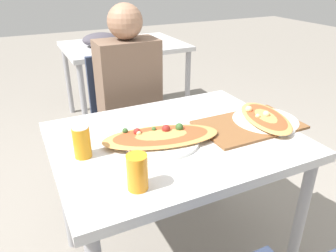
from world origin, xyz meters
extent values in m
cube|color=silver|center=(0.00, 0.00, 0.72)|extent=(1.02, 0.80, 0.04)
cylinder|color=#99999E|center=(0.46, -0.34, 0.35)|extent=(0.05, 0.05, 0.70)
cylinder|color=#99999E|center=(-0.46, 0.34, 0.35)|extent=(0.05, 0.05, 0.70)
cylinder|color=#99999E|center=(0.46, 0.34, 0.35)|extent=(0.05, 0.05, 0.70)
cube|color=#2D3851|center=(0.02, 0.66, 0.45)|extent=(0.40, 0.40, 0.04)
cube|color=#2D3851|center=(0.02, 0.84, 0.69)|extent=(0.38, 0.03, 0.45)
cylinder|color=#38383D|center=(0.19, 0.49, 0.21)|extent=(0.03, 0.03, 0.43)
cylinder|color=#38383D|center=(-0.15, 0.49, 0.21)|extent=(0.03, 0.03, 0.43)
cylinder|color=#38383D|center=(0.19, 0.83, 0.21)|extent=(0.03, 0.03, 0.43)
cylinder|color=#38383D|center=(-0.15, 0.83, 0.21)|extent=(0.03, 0.03, 0.43)
cylinder|color=#2D2D38|center=(0.09, 0.55, 0.23)|extent=(0.10, 0.10, 0.47)
cylinder|color=#2D2D38|center=(-0.06, 0.55, 0.23)|extent=(0.10, 0.10, 0.47)
cube|color=brown|center=(0.02, 0.63, 0.75)|extent=(0.35, 0.20, 0.57)
sphere|color=#997056|center=(0.02, 0.63, 1.13)|extent=(0.19, 0.19, 0.19)
cylinder|color=white|center=(-0.07, -0.02, 0.75)|extent=(0.32, 0.32, 0.01)
ellipsoid|color=tan|center=(-0.07, -0.02, 0.76)|extent=(0.52, 0.30, 0.02)
ellipsoid|color=#C14C28|center=(-0.07, -0.02, 0.77)|extent=(0.43, 0.25, 0.01)
sphere|color=beige|center=(-0.15, 0.03, 0.78)|extent=(0.02, 0.02, 0.02)
sphere|color=#335928|center=(0.02, 0.00, 0.78)|extent=(0.04, 0.04, 0.04)
sphere|color=maroon|center=(-0.16, 0.04, 0.78)|extent=(0.03, 0.03, 0.03)
sphere|color=#335928|center=(-0.08, 0.04, 0.78)|extent=(0.02, 0.02, 0.02)
sphere|color=maroon|center=(-0.04, 0.01, 0.78)|extent=(0.04, 0.04, 0.04)
sphere|color=#335928|center=(-0.20, 0.07, 0.78)|extent=(0.02, 0.02, 0.02)
cylinder|color=orange|center=(-0.39, 0.01, 0.80)|extent=(0.07, 0.07, 0.12)
cylinder|color=silver|center=(-0.39, 0.01, 0.86)|extent=(0.06, 0.06, 0.00)
cylinder|color=orange|center=(-0.27, -0.27, 0.80)|extent=(0.07, 0.07, 0.12)
cube|color=brown|center=(0.35, -0.06, 0.75)|extent=(0.46, 0.28, 0.01)
cylinder|color=white|center=(0.44, -0.06, 0.75)|extent=(0.30, 0.30, 0.01)
ellipsoid|color=tan|center=(0.44, -0.06, 0.76)|extent=(0.28, 0.41, 0.02)
ellipsoid|color=#C14C28|center=(0.44, -0.06, 0.77)|extent=(0.23, 0.33, 0.01)
sphere|color=beige|center=(0.41, 0.03, 0.78)|extent=(0.03, 0.03, 0.03)
sphere|color=beige|center=(0.45, -0.05, 0.78)|extent=(0.03, 0.03, 0.03)
sphere|color=beige|center=(0.40, -0.05, 0.78)|extent=(0.02, 0.02, 0.02)
cube|color=silver|center=(0.41, 1.86, 0.72)|extent=(1.10, 0.80, 0.04)
ellipsoid|color=#4C4751|center=(0.19, 1.86, 0.80)|extent=(0.32, 0.24, 0.12)
cylinder|color=#99999E|center=(-0.09, 1.51, 0.35)|extent=(0.05, 0.05, 0.70)
cylinder|color=#99999E|center=(0.91, 1.51, 0.35)|extent=(0.05, 0.05, 0.70)
cylinder|color=#99999E|center=(-0.09, 2.21, 0.35)|extent=(0.05, 0.05, 0.70)
cylinder|color=#99999E|center=(0.91, 2.21, 0.35)|extent=(0.05, 0.05, 0.70)
camera|label=1|loc=(-0.57, -1.10, 1.40)|focal=35.00mm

